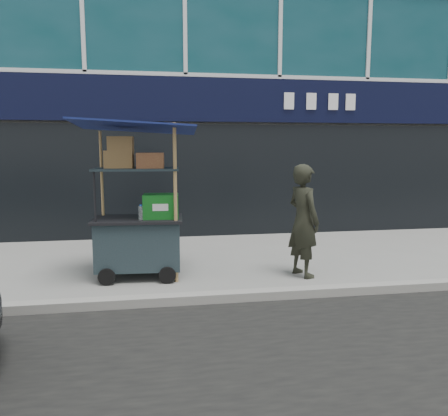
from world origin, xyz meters
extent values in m
plane|color=slate|center=(0.00, 0.00, 0.00)|extent=(80.00, 80.00, 0.00)
cube|color=gray|center=(0.00, -0.20, 0.06)|extent=(80.00, 0.18, 0.12)
cube|color=black|center=(0.00, 3.86, 2.90)|extent=(15.68, 0.06, 0.90)
cube|color=black|center=(0.00, 3.90, 1.20)|extent=(15.68, 0.04, 2.40)
cube|color=black|center=(-0.94, 1.05, 0.50)|extent=(1.25, 0.78, 0.70)
cylinder|color=black|center=(-1.38, 0.70, 0.12)|extent=(0.24, 0.06, 0.24)
cylinder|color=black|center=(-0.54, 0.65, 0.12)|extent=(0.24, 0.06, 0.24)
cube|color=black|center=(-0.94, 1.05, 0.87)|extent=(1.33, 0.86, 0.04)
cylinder|color=black|center=(-1.51, 0.78, 1.23)|extent=(0.03, 0.03, 0.75)
cylinder|color=black|center=(-0.41, 0.71, 1.23)|extent=(0.03, 0.03, 0.75)
cylinder|color=black|center=(-1.47, 1.38, 1.23)|extent=(0.03, 0.03, 0.75)
cylinder|color=black|center=(-0.37, 1.31, 1.23)|extent=(0.03, 0.03, 0.75)
cube|color=black|center=(-0.94, 1.05, 1.61)|extent=(1.25, 0.78, 0.03)
cylinder|color=#9B8246|center=(-0.41, 0.71, 1.13)|extent=(0.05, 0.05, 2.26)
cylinder|color=#9B8246|center=(-1.47, 1.38, 1.08)|extent=(0.04, 0.04, 2.16)
cube|color=#0D174B|center=(-0.94, 1.05, 2.21)|extent=(1.77, 1.31, 0.20)
cube|color=#0E5919|center=(-0.61, 0.97, 1.07)|extent=(0.52, 0.38, 0.35)
cylinder|color=silver|center=(-0.89, 0.84, 0.99)|extent=(0.07, 0.07, 0.20)
cylinder|color=blue|center=(-0.89, 0.84, 1.11)|extent=(0.03, 0.03, 0.02)
cube|color=brown|center=(-1.19, 1.11, 1.75)|extent=(0.42, 0.33, 0.25)
cube|color=#9C7D44|center=(-0.74, 0.98, 1.73)|extent=(0.40, 0.30, 0.22)
cube|color=brown|center=(-1.16, 1.09, 1.97)|extent=(0.37, 0.28, 0.20)
imported|color=black|center=(1.48, 0.72, 0.84)|extent=(0.58, 0.71, 1.68)
camera|label=1|loc=(-0.71, -5.39, 1.93)|focal=35.00mm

